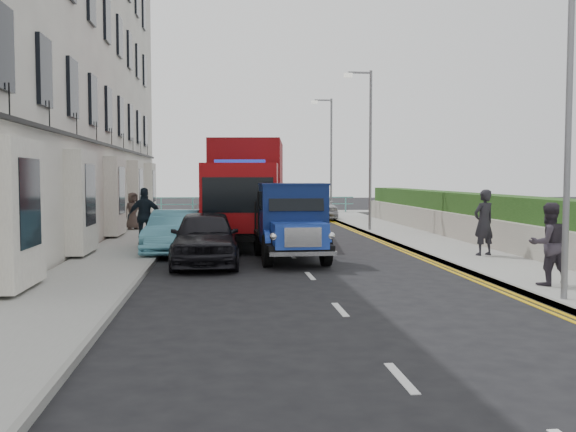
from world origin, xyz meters
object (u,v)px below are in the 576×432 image
object	(u,v)px
pedestrian_east_near	(484,222)
lamp_far	(329,150)
parked_car_front	(205,237)
lamp_mid	(368,140)
bedford_lorry	(293,227)
red_lorry	(247,189)
lamp_near	(563,92)

from	to	relation	value
pedestrian_east_near	lamp_far	bearing A→B (deg)	-107.40
pedestrian_east_near	parked_car_front	bearing A→B (deg)	-19.04
lamp_far	pedestrian_east_near	bearing A→B (deg)	-86.08
lamp_mid	parked_car_front	bearing A→B (deg)	-124.96
lamp_far	bedford_lorry	bearing A→B (deg)	-102.51
bedford_lorry	red_lorry	distance (m)	5.61
lamp_far	bedford_lorry	world-z (taller)	lamp_far
red_lorry	parked_car_front	world-z (taller)	red_lorry
lamp_near	pedestrian_east_near	size ratio (longest dim) A/B	3.61
lamp_far	red_lorry	distance (m)	15.24
lamp_near	bedford_lorry	world-z (taller)	lamp_near
lamp_near	pedestrian_east_near	xyz separation A→B (m)	(1.33, 6.63, -2.91)
bedford_lorry	pedestrian_east_near	distance (m)	5.66
lamp_far	pedestrian_east_near	size ratio (longest dim) A/B	3.61
lamp_near	bedford_lorry	size ratio (longest dim) A/B	1.48
lamp_near	red_lorry	bearing A→B (deg)	114.42
parked_car_front	pedestrian_east_near	world-z (taller)	pedestrian_east_near
lamp_near	lamp_mid	xyz separation A→B (m)	(0.00, 16.00, 0.00)
lamp_near	red_lorry	world-z (taller)	lamp_near
red_lorry	pedestrian_east_near	xyz separation A→B (m)	(6.72, -5.26, -0.90)
lamp_near	parked_car_front	distance (m)	9.81
lamp_mid	parked_car_front	world-z (taller)	lamp_mid
red_lorry	parked_car_front	distance (m)	5.88
bedford_lorry	red_lorry	size ratio (longest dim) A/B	0.64
lamp_near	lamp_far	distance (m)	26.00
lamp_far	parked_car_front	bearing A→B (deg)	-108.99
lamp_far	bedford_lorry	distance (m)	20.23
bedford_lorry	pedestrian_east_near	size ratio (longest dim) A/B	2.45
red_lorry	pedestrian_east_near	bearing A→B (deg)	-31.46
lamp_far	pedestrian_east_near	xyz separation A→B (m)	(1.33, -19.37, -2.91)
lamp_near	pedestrian_east_near	world-z (taller)	lamp_near
lamp_near	parked_car_front	xyz separation A→B (m)	(-6.78, 6.30, -3.24)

